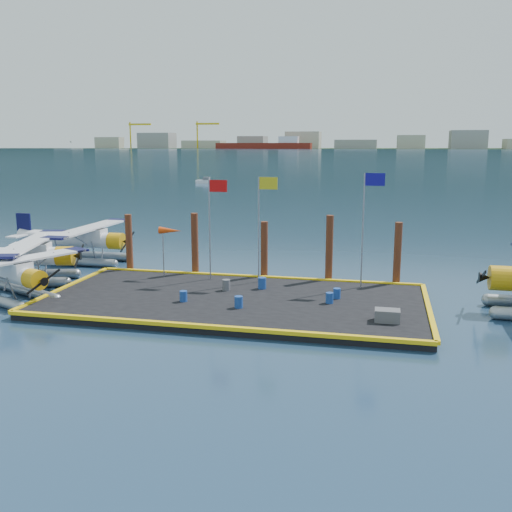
{
  "coord_description": "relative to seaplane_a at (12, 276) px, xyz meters",
  "views": [
    {
      "loc": [
        7.58,
        -28.45,
        8.51
      ],
      "look_at": [
        0.74,
        2.0,
        2.32
      ],
      "focal_mm": 40.0,
      "sensor_mm": 36.0,
      "label": 1
    }
  ],
  "objects": [
    {
      "name": "drum_1",
      "position": [
        12.77,
        0.04,
        -0.66
      ],
      "size": [
        0.42,
        0.42,
        0.59
      ],
      "primitive_type": "cylinder",
      "color": "navy",
      "rests_on": "dock"
    },
    {
      "name": "far_backdrop",
      "position": [
        251.99,
        1739.32,
        8.09
      ],
      "size": [
        3050.0,
        2050.0,
        810.0
      ],
      "color": "black",
      "rests_on": "ground"
    },
    {
      "name": "piling_0",
      "position": [
        3.58,
        7.2,
        0.64
      ],
      "size": [
        0.44,
        0.44,
        4.0
      ],
      "primitive_type": "cylinder",
      "color": "#4E2516",
      "rests_on": "ground"
    },
    {
      "name": "drum_0",
      "position": [
        11.24,
        3.22,
        -0.65
      ],
      "size": [
        0.44,
        0.44,
        0.62
      ],
      "primitive_type": "cylinder",
      "color": "#505054",
      "rests_on": "dock"
    },
    {
      "name": "drum_4",
      "position": [
        17.44,
        2.86,
        -0.68
      ],
      "size": [
        0.39,
        0.39,
        0.55
      ],
      "primitive_type": "cylinder",
      "color": "navy",
      "rests_on": "dock"
    },
    {
      "name": "piling_1",
      "position": [
        8.08,
        7.2,
        0.74
      ],
      "size": [
        0.44,
        0.44,
        4.2
      ],
      "primitive_type": "cylinder",
      "color": "#4E2516",
      "rests_on": "ground"
    },
    {
      "name": "drum_2",
      "position": [
        17.14,
        1.87,
        -0.68
      ],
      "size": [
        0.4,
        0.4,
        0.56
      ],
      "primitive_type": "cylinder",
      "color": "navy",
      "rests_on": "dock"
    },
    {
      "name": "flagpole_red",
      "position": [
        9.79,
        5.6,
        3.04
      ],
      "size": [
        1.14,
        0.08,
        6.0
      ],
      "color": "gray",
      "rests_on": "dock"
    },
    {
      "name": "piling_2",
      "position": [
        12.58,
        7.2,
        0.54
      ],
      "size": [
        0.44,
        0.44,
        3.8
      ],
      "primitive_type": "cylinder",
      "color": "#4E2516",
      "rests_on": "ground"
    },
    {
      "name": "ground",
      "position": [
        12.08,
        1.8,
        -1.36
      ],
      "size": [
        4000.0,
        4000.0,
        0.0
      ],
      "primitive_type": "plane",
      "color": "navy",
      "rests_on": "ground"
    },
    {
      "name": "dock_bumpers",
      "position": [
        12.08,
        1.8,
        -0.87
      ],
      "size": [
        20.25,
        10.25,
        0.18
      ],
      "primitive_type": null,
      "color": "yellow",
      "rests_on": "dock"
    },
    {
      "name": "crate",
      "position": [
        20.05,
        -0.65,
        -0.67
      ],
      "size": [
        1.15,
        0.77,
        0.57
      ],
      "primitive_type": "cube",
      "color": "#505054",
      "rests_on": "dock"
    },
    {
      "name": "seaplane_b",
      "position": [
        -1.75,
        3.76,
        0.15
      ],
      "size": [
        9.03,
        9.74,
        3.46
      ],
      "rotation": [
        0.0,
        0.0,
        -1.31
      ],
      "color": "gray",
      "rests_on": "ground"
    },
    {
      "name": "flagpole_yellow",
      "position": [
        12.78,
        5.6,
        3.15
      ],
      "size": [
        1.14,
        0.08,
        6.2
      ],
      "color": "gray",
      "rests_on": "dock"
    },
    {
      "name": "seaplane_a",
      "position": [
        0.0,
        0.0,
        0.0
      ],
      "size": [
        8.11,
        8.51,
        3.12
      ],
      "rotation": [
        0.0,
        0.0,
        -1.99
      ],
      "color": "gray",
      "rests_on": "ground"
    },
    {
      "name": "windsock",
      "position": [
        7.05,
        5.6,
        1.87
      ],
      "size": [
        1.4,
        0.44,
        3.12
      ],
      "color": "gray",
      "rests_on": "dock"
    },
    {
      "name": "piling_3",
      "position": [
        16.58,
        7.2,
        0.79
      ],
      "size": [
        0.44,
        0.44,
        4.3
      ],
      "primitive_type": "cylinder",
      "color": "#4E2516",
      "rests_on": "ground"
    },
    {
      "name": "seaplane_c",
      "position": [
        -1.22,
        10.09,
        0.15
      ],
      "size": [
        8.83,
        9.72,
        3.47
      ],
      "rotation": [
        0.0,
        0.0,
        -1.58
      ],
      "color": "gray",
      "rests_on": "ground"
    },
    {
      "name": "dock",
      "position": [
        12.08,
        1.8,
        -1.16
      ],
      "size": [
        20.0,
        10.0,
        0.4
      ],
      "primitive_type": "cube",
      "color": "black",
      "rests_on": "ground"
    },
    {
      "name": "flagpole_blue",
      "position": [
        18.78,
        5.6,
        3.33
      ],
      "size": [
        1.14,
        0.08,
        6.5
      ],
      "color": "gray",
      "rests_on": "dock"
    },
    {
      "name": "drum_5",
      "position": [
        13.12,
        4.04,
        -0.64
      ],
      "size": [
        0.46,
        0.46,
        0.65
      ],
      "primitive_type": "cylinder",
      "color": "navy",
      "rests_on": "dock"
    },
    {
      "name": "drum_3",
      "position": [
        9.67,
        0.53,
        -0.68
      ],
      "size": [
        0.4,
        0.4,
        0.56
      ],
      "primitive_type": "cylinder",
      "color": "navy",
      "rests_on": "dock"
    },
    {
      "name": "piling_4",
      "position": [
        20.58,
        7.2,
        0.64
      ],
      "size": [
        0.44,
        0.44,
        4.0
      ],
      "primitive_type": "cylinder",
      "color": "#4E2516",
      "rests_on": "ground"
    }
  ]
}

